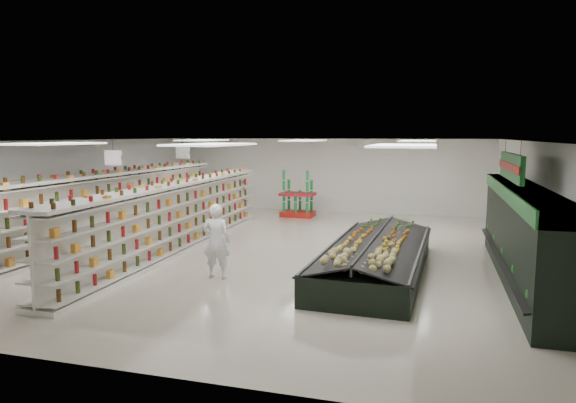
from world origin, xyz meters
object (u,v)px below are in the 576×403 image
(gondola_center, at_px, (176,220))
(produce_island, at_px, (376,255))
(gondola_left, at_px, (108,209))
(soda_endcap, at_px, (298,196))
(shopper_main, at_px, (216,241))
(shopper_background, at_px, (242,199))

(gondola_center, height_order, produce_island, gondola_center)
(gondola_center, distance_m, produce_island, 5.97)
(gondola_left, xyz_separation_m, soda_endcap, (4.59, 6.36, -0.15))
(gondola_left, bearing_deg, soda_endcap, 55.43)
(soda_endcap, bearing_deg, gondola_center, -104.26)
(shopper_main, bearing_deg, shopper_background, -77.79)
(soda_endcap, xyz_separation_m, shopper_background, (-1.98, -1.28, -0.05))
(gondola_left, relative_size, shopper_main, 7.07)
(produce_island, relative_size, soda_endcap, 3.67)
(soda_endcap, relative_size, shopper_background, 1.10)
(gondola_left, bearing_deg, shopper_main, -30.05)
(soda_endcap, relative_size, shopper_main, 0.99)
(gondola_center, height_order, soda_endcap, gondola_center)
(produce_island, relative_size, shopper_background, 4.02)
(produce_island, bearing_deg, gondola_center, 171.83)
(produce_island, xyz_separation_m, soda_endcap, (-4.09, 7.92, 0.42))
(gondola_center, xyz_separation_m, soda_endcap, (1.80, 7.08, -0.06))
(gondola_center, distance_m, shopper_background, 5.80)
(produce_island, height_order, soda_endcap, soda_endcap)
(gondola_left, xyz_separation_m, shopper_background, (2.61, 5.08, -0.20))
(shopper_main, bearing_deg, produce_island, -161.32)
(produce_island, height_order, shopper_background, shopper_background)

